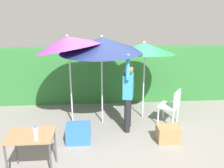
{
  "coord_description": "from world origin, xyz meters",
  "views": [
    {
      "loc": [
        -0.42,
        -5.21,
        2.82
      ],
      "look_at": [
        0.0,
        0.3,
        1.1
      ],
      "focal_mm": 39.39,
      "sensor_mm": 36.0,
      "label": 1
    }
  ],
  "objects_px": {
    "umbrella_rainbow": "(145,48)",
    "person_vendor": "(128,93)",
    "cooler_box": "(78,133)",
    "folding_table": "(31,139)",
    "umbrella_orange": "(102,45)",
    "umbrella_yellow": "(68,43)",
    "crate_cardboard": "(168,134)",
    "chair_plastic": "(171,105)",
    "bottle_water": "(36,133)"
  },
  "relations": [
    {
      "from": "folding_table",
      "to": "umbrella_orange",
      "type": "bearing_deg",
      "value": 55.68
    },
    {
      "from": "chair_plastic",
      "to": "crate_cardboard",
      "type": "xyz_separation_m",
      "value": [
        -0.32,
        -0.84,
        -0.34
      ]
    },
    {
      "from": "person_vendor",
      "to": "chair_plastic",
      "type": "xyz_separation_m",
      "value": [
        1.13,
        0.22,
        -0.42
      ]
    },
    {
      "from": "umbrella_rainbow",
      "to": "bottle_water",
      "type": "relative_size",
      "value": 8.61
    },
    {
      "from": "folding_table",
      "to": "cooler_box",
      "type": "bearing_deg",
      "value": 53.47
    },
    {
      "from": "cooler_box",
      "to": "crate_cardboard",
      "type": "relative_size",
      "value": 1.1
    },
    {
      "from": "crate_cardboard",
      "to": "bottle_water",
      "type": "bearing_deg",
      "value": -157.92
    },
    {
      "from": "chair_plastic",
      "to": "cooler_box",
      "type": "xyz_separation_m",
      "value": [
        -2.28,
        -0.71,
        -0.31
      ]
    },
    {
      "from": "umbrella_orange",
      "to": "person_vendor",
      "type": "xyz_separation_m",
      "value": [
        0.59,
        -0.42,
        -1.06
      ]
    },
    {
      "from": "umbrella_orange",
      "to": "umbrella_yellow",
      "type": "relative_size",
      "value": 0.92
    },
    {
      "from": "umbrella_orange",
      "to": "umbrella_yellow",
      "type": "distance_m",
      "value": 0.78
    },
    {
      "from": "chair_plastic",
      "to": "cooler_box",
      "type": "distance_m",
      "value": 2.41
    },
    {
      "from": "chair_plastic",
      "to": "bottle_water",
      "type": "distance_m",
      "value": 3.46
    },
    {
      "from": "umbrella_orange",
      "to": "cooler_box",
      "type": "relative_size",
      "value": 4.21
    },
    {
      "from": "umbrella_rainbow",
      "to": "person_vendor",
      "type": "distance_m",
      "value": 1.24
    },
    {
      "from": "bottle_water",
      "to": "umbrella_orange",
      "type": "bearing_deg",
      "value": 60.77
    },
    {
      "from": "umbrella_rainbow",
      "to": "chair_plastic",
      "type": "relative_size",
      "value": 2.32
    },
    {
      "from": "chair_plastic",
      "to": "crate_cardboard",
      "type": "distance_m",
      "value": 0.96
    },
    {
      "from": "umbrella_yellow",
      "to": "bottle_water",
      "type": "xyz_separation_m",
      "value": [
        -0.39,
        -2.1,
        -1.19
      ]
    },
    {
      "from": "folding_table",
      "to": "umbrella_yellow",
      "type": "bearing_deg",
      "value": 74.77
    },
    {
      "from": "umbrella_yellow",
      "to": "bottle_water",
      "type": "bearing_deg",
      "value": -100.44
    },
    {
      "from": "person_vendor",
      "to": "umbrella_rainbow",
      "type": "bearing_deg",
      "value": 54.09
    },
    {
      "from": "umbrella_yellow",
      "to": "bottle_water",
      "type": "relative_size",
      "value": 10.0
    },
    {
      "from": "umbrella_yellow",
      "to": "chair_plastic",
      "type": "distance_m",
      "value": 2.94
    },
    {
      "from": "umbrella_rainbow",
      "to": "umbrella_orange",
      "type": "relative_size",
      "value": 0.93
    },
    {
      "from": "umbrella_orange",
      "to": "chair_plastic",
      "type": "relative_size",
      "value": 2.49
    },
    {
      "from": "umbrella_rainbow",
      "to": "umbrella_orange",
      "type": "height_order",
      "value": "umbrella_orange"
    },
    {
      "from": "umbrella_orange",
      "to": "umbrella_yellow",
      "type": "xyz_separation_m",
      "value": [
        -0.78,
        0.02,
        0.05
      ]
    },
    {
      "from": "cooler_box",
      "to": "umbrella_orange",
      "type": "bearing_deg",
      "value": 58.26
    },
    {
      "from": "bottle_water",
      "to": "cooler_box",
      "type": "bearing_deg",
      "value": 62.8
    },
    {
      "from": "cooler_box",
      "to": "crate_cardboard",
      "type": "bearing_deg",
      "value": -4.0
    },
    {
      "from": "umbrella_yellow",
      "to": "person_vendor",
      "type": "relative_size",
      "value": 1.28
    },
    {
      "from": "umbrella_orange",
      "to": "crate_cardboard",
      "type": "xyz_separation_m",
      "value": [
        1.4,
        -1.05,
        -1.82
      ]
    },
    {
      "from": "umbrella_rainbow",
      "to": "cooler_box",
      "type": "height_order",
      "value": "umbrella_rainbow"
    },
    {
      "from": "umbrella_yellow",
      "to": "folding_table",
      "type": "bearing_deg",
      "value": -105.23
    },
    {
      "from": "umbrella_yellow",
      "to": "folding_table",
      "type": "relative_size",
      "value": 3.0
    },
    {
      "from": "person_vendor",
      "to": "folding_table",
      "type": "xyz_separation_m",
      "value": [
        -1.89,
        -1.49,
        -0.28
      ]
    },
    {
      "from": "umbrella_yellow",
      "to": "umbrella_rainbow",
      "type": "bearing_deg",
      "value": 7.04
    },
    {
      "from": "umbrella_yellow",
      "to": "crate_cardboard",
      "type": "xyz_separation_m",
      "value": [
        2.17,
        -1.07,
        -1.87
      ]
    },
    {
      "from": "umbrella_yellow",
      "to": "crate_cardboard",
      "type": "distance_m",
      "value": 3.06
    },
    {
      "from": "cooler_box",
      "to": "folding_table",
      "type": "distance_m",
      "value": 1.33
    },
    {
      "from": "person_vendor",
      "to": "chair_plastic",
      "type": "distance_m",
      "value": 1.22
    },
    {
      "from": "umbrella_rainbow",
      "to": "folding_table",
      "type": "height_order",
      "value": "umbrella_rainbow"
    },
    {
      "from": "umbrella_orange",
      "to": "person_vendor",
      "type": "relative_size",
      "value": 1.18
    },
    {
      "from": "cooler_box",
      "to": "crate_cardboard",
      "type": "xyz_separation_m",
      "value": [
        1.96,
        -0.14,
        -0.02
      ]
    },
    {
      "from": "umbrella_rainbow",
      "to": "person_vendor",
      "type": "xyz_separation_m",
      "value": [
        -0.49,
        -0.67,
        -0.92
      ]
    },
    {
      "from": "umbrella_yellow",
      "to": "folding_table",
      "type": "xyz_separation_m",
      "value": [
        -0.53,
        -1.93,
        -1.39
      ]
    },
    {
      "from": "umbrella_rainbow",
      "to": "person_vendor",
      "type": "bearing_deg",
      "value": -125.91
    },
    {
      "from": "umbrella_rainbow",
      "to": "umbrella_orange",
      "type": "distance_m",
      "value": 1.11
    },
    {
      "from": "umbrella_yellow",
      "to": "crate_cardboard",
      "type": "height_order",
      "value": "umbrella_yellow"
    }
  ]
}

